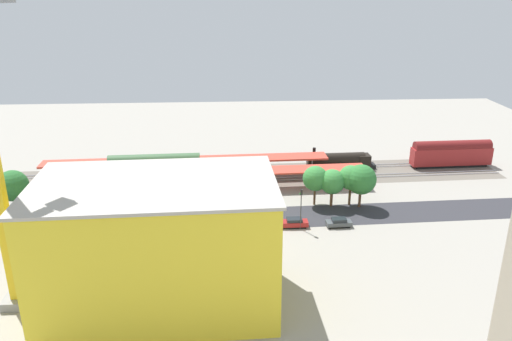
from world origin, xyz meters
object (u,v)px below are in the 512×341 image
platform_canopy_near (252,171)px  traffic_light (301,203)px  parked_car_3 (203,223)px  street_tree_1 (351,178)px  platform_canopy_far (187,160)px  parked_car_4 (148,226)px  box_truck_0 (196,242)px  locomotive (341,161)px  street_tree_5 (332,182)px  parked_car_5 (102,228)px  street_tree_0 (315,179)px  freight_coach_far (155,168)px  street_tree_3 (236,184)px  street_tree_4 (13,186)px  parked_car_0 (339,223)px  parked_car_2 (247,223)px  passenger_coach (451,153)px  construction_building (158,247)px  parked_car_1 (294,223)px

platform_canopy_near → traffic_light: bearing=111.1°
parked_car_3 → street_tree_1: (-27.60, -7.83, 4.83)m
platform_canopy_far → parked_car_3: size_ratio=13.56×
parked_car_4 → box_truck_0: 11.70m
locomotive → street_tree_5: size_ratio=2.16×
parked_car_5 → street_tree_0: bearing=-166.0°
street_tree_5 → parked_car_4: bearing=14.0°
platform_canopy_near → parked_car_5: bearing=34.2°
platform_canopy_near → parked_car_4: bearing=43.5°
freight_coach_far → street_tree_3: street_tree_3 is taller
street_tree_4 → parked_car_0: bearing=171.3°
parked_car_0 → box_truck_0: size_ratio=0.52×
platform_canopy_near → freight_coach_far: size_ratio=2.38×
locomotive → parked_car_3: (30.34, 27.91, -1.14)m
parked_car_2 → traffic_light: (-9.18, 1.30, 4.00)m
parked_car_5 → street_tree_5: bearing=-168.2°
street_tree_1 → street_tree_5: street_tree_1 is taller
parked_car_0 → street_tree_3: (17.59, -9.65, 3.92)m
locomotive → street_tree_0: (9.38, 19.54, 3.47)m
platform_canopy_near → traffic_light: traffic_light is taller
freight_coach_far → box_truck_0: size_ratio=2.32×
street_tree_1 → street_tree_3: (21.55, -0.60, -0.92)m
passenger_coach → street_tree_0: 40.06m
passenger_coach → parked_car_5: (72.83, 29.00, -2.51)m
freight_coach_far → parked_car_4: 22.51m
platform_canopy_far → street_tree_3: (-10.26, 15.21, 0.38)m
parked_car_3 → street_tree_1: 29.09m
construction_building → box_truck_0: size_ratio=3.42×
parked_car_3 → traffic_light: traffic_light is taller
parked_car_2 → street_tree_3: street_tree_3 is taller
parked_car_2 → construction_building: construction_building is taller
box_truck_0 → parked_car_4: bearing=-43.2°
parked_car_1 → parked_car_0: bearing=177.8°
parked_car_2 → box_truck_0: box_truck_0 is taller
traffic_light → parked_car_5: bearing=-1.2°
parked_car_0 → street_tree_0: street_tree_0 is taller
passenger_coach → street_tree_3: 53.53m
platform_canopy_far → street_tree_1: bearing=153.6°
parked_car_1 → construction_building: size_ratio=0.16×
platform_canopy_far → parked_car_5: size_ratio=14.19×
construction_building → street_tree_3: 32.47m
freight_coach_far → construction_building: (-6.33, 43.57, 4.99)m
parked_car_2 → parked_car_0: bearing=177.4°
parked_car_3 → box_truck_0: 8.89m
platform_canopy_near → parked_car_1: 19.20m
platform_canopy_far → parked_car_2: platform_canopy_far is taller
parked_car_1 → street_tree_0: 11.55m
freight_coach_far → parked_car_0: (-34.39, 22.70, -2.67)m
parked_car_1 → construction_building: (20.30, 21.16, 7.62)m
locomotive → street_tree_0: size_ratio=2.04×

